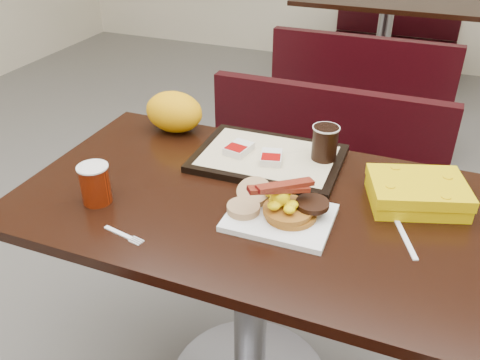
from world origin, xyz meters
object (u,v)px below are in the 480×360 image
at_px(bench_near_n, 311,190).
at_px(clamshell, 417,193).
at_px(bench_far_s, 363,89).
at_px(tray, 268,158).
at_px(fork, 118,232).
at_px(table_far, 381,53).
at_px(table_near, 251,304).
at_px(bench_far_n, 394,30).
at_px(knife, 405,239).
at_px(hashbrown_sleeve_right, 271,158).
at_px(coffee_cup_far, 325,143).
at_px(pancake_stack, 291,212).
at_px(hashbrown_sleeve_left, 239,149).
at_px(platter, 280,218).
at_px(paper_bag, 174,112).
at_px(coffee_cup_near, 95,184).

bearing_deg(bench_near_n, clamshell, -55.57).
relative_size(bench_far_s, tray, 2.42).
bearing_deg(fork, table_far, 96.70).
bearing_deg(fork, bench_near_n, 87.47).
bearing_deg(bench_far_s, table_near, -90.00).
bearing_deg(bench_far_n, bench_far_s, -90.00).
height_order(bench_far_s, fork, fork).
height_order(table_near, knife, knife).
height_order(hashbrown_sleeve_right, coffee_cup_far, coffee_cup_far).
height_order(knife, clamshell, clamshell).
relative_size(pancake_stack, tray, 0.30).
bearing_deg(table_far, fork, -94.75).
relative_size(bench_near_n, bench_far_s, 1.00).
bearing_deg(table_near, hashbrown_sleeve_left, 120.94).
height_order(fork, clamshell, clamshell).
bearing_deg(bench_far_s, hashbrown_sleeve_left, -93.71).
bearing_deg(knife, hashbrown_sleeve_right, -140.21).
bearing_deg(platter, fork, -151.26).
xyz_separation_m(table_near, bench_far_n, (0.00, 3.30, -0.02)).
distance_m(table_near, hashbrown_sleeve_right, 0.44).
relative_size(tray, paper_bag, 2.22).
relative_size(bench_far_n, knife, 6.71).
bearing_deg(platter, bench_far_n, 90.96).
distance_m(pancake_stack, hashbrown_sleeve_left, 0.34).
height_order(coffee_cup_near, hashbrown_sleeve_left, coffee_cup_near).
height_order(fork, knife, same).
bearing_deg(clamshell, hashbrown_sleeve_left, 155.66).
distance_m(tray, clamshell, 0.42).
height_order(knife, hashbrown_sleeve_right, hashbrown_sleeve_right).
distance_m(pancake_stack, fork, 0.41).
xyz_separation_m(knife, coffee_cup_far, (-0.26, 0.27, 0.07)).
relative_size(hashbrown_sleeve_right, paper_bag, 0.43).
distance_m(table_near, bench_far_n, 3.30).
height_order(bench_far_n, paper_bag, paper_bag).
bearing_deg(knife, table_far, 165.29).
bearing_deg(clamshell, tray, 152.70).
bearing_deg(paper_bag, pancake_stack, -34.80).
bearing_deg(bench_far_s, coffee_cup_near, -99.90).
relative_size(platter, clamshell, 1.07).
relative_size(platter, paper_bag, 1.33).
bearing_deg(pancake_stack, hashbrown_sleeve_right, 118.84).
xyz_separation_m(table_far, clamshell, (0.39, -2.47, 0.41)).
relative_size(tray, hashbrown_sleeve_left, 5.06).
height_order(bench_far_n, pancake_stack, pancake_stack).
relative_size(tray, hashbrown_sleeve_right, 5.21).
xyz_separation_m(knife, hashbrown_sleeve_right, (-0.39, 0.20, 0.03)).
xyz_separation_m(fork, hashbrown_sleeve_left, (0.13, 0.44, 0.03)).
distance_m(bench_near_n, fork, 1.06).
bearing_deg(knife, hashbrown_sleeve_left, -136.55).
xyz_separation_m(clamshell, paper_bag, (-0.76, 0.15, 0.03)).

